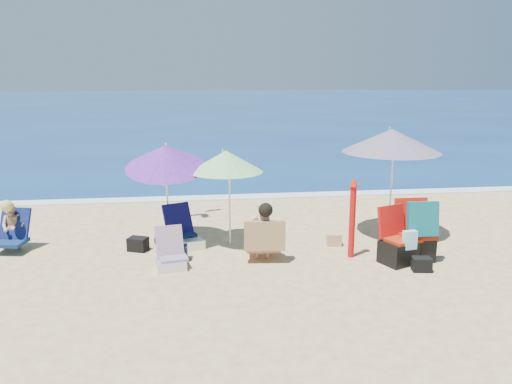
{
  "coord_description": "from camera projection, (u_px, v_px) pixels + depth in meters",
  "views": [
    {
      "loc": [
        -1.4,
        -7.69,
        3.13
      ],
      "look_at": [
        -0.3,
        1.0,
        1.1
      ],
      "focal_mm": 36.22,
      "sensor_mm": 36.0,
      "label": 1
    }
  ],
  "objects": [
    {
      "name": "bag_tan",
      "position": [
        334.0,
        240.0,
        9.56
      ],
      "size": [
        0.27,
        0.2,
        0.22
      ],
      "color": "tan",
      "rests_on": "ground"
    },
    {
      "name": "bag_black_b",
      "position": [
        422.0,
        264.0,
        8.32
      ],
      "size": [
        0.33,
        0.25,
        0.23
      ],
      "color": "black",
      "rests_on": "ground"
    },
    {
      "name": "bag_navy_b",
      "position": [
        420.0,
        244.0,
        9.26
      ],
      "size": [
        0.41,
        0.33,
        0.28
      ],
      "color": "#191834",
      "rests_on": "ground"
    },
    {
      "name": "bag_navy_a",
      "position": [
        178.0,
        253.0,
        8.8
      ],
      "size": [
        0.34,
        0.25,
        0.26
      ],
      "color": "#1A1E39",
      "rests_on": "ground"
    },
    {
      "name": "chair_rainbow",
      "position": [
        171.0,
        257.0,
        8.48
      ],
      "size": [
        0.56,
        0.68,
        0.64
      ],
      "color": "#C05D43",
      "rests_on": "ground"
    },
    {
      "name": "foam",
      "position": [
        248.0,
        197.0,
        13.24
      ],
      "size": [
        120.0,
        0.5,
        0.04
      ],
      "color": "white",
      "rests_on": "ground"
    },
    {
      "name": "person_left",
      "position": [
        12.0,
        227.0,
        9.24
      ],
      "size": [
        0.64,
        0.69,
        0.97
      ],
      "color": "tan",
      "rests_on": "ground"
    },
    {
      "name": "umbrella_striped",
      "position": [
        226.0,
        161.0,
        9.29
      ],
      "size": [
        1.7,
        1.7,
        1.8
      ],
      "color": "white",
      "rests_on": "ground"
    },
    {
      "name": "sea",
      "position": [
        204.0,
        105.0,
        51.82
      ],
      "size": [
        120.0,
        80.0,
        0.12
      ],
      "color": "navy",
      "rests_on": "ground"
    },
    {
      "name": "umbrella_turquoise",
      "position": [
        392.0,
        141.0,
        9.7
      ],
      "size": [
        2.18,
        2.18,
        2.14
      ],
      "color": "silver",
      "rests_on": "ground"
    },
    {
      "name": "ground",
      "position": [
        282.0,
        272.0,
        8.32
      ],
      "size": [
        120.0,
        120.0,
        0.0
      ],
      "color": "#D8BC84",
      "rests_on": "ground"
    },
    {
      "name": "chair_navy",
      "position": [
        183.0,
        236.0,
        9.52
      ],
      "size": [
        0.8,
        0.93,
        0.74
      ],
      "color": "#0B1C40",
      "rests_on": "ground"
    },
    {
      "name": "camp_chair_right",
      "position": [
        415.0,
        238.0,
        8.79
      ],
      "size": [
        0.68,
        0.76,
        1.07
      ],
      "color": "#A31E0B",
      "rests_on": "ground"
    },
    {
      "name": "camp_chair_left",
      "position": [
        397.0,
        247.0,
        8.66
      ],
      "size": [
        0.74,
        0.72,
        0.95
      ],
      "color": "#A2260B",
      "rests_on": "ground"
    },
    {
      "name": "furled_umbrella",
      "position": [
        353.0,
        214.0,
        8.82
      ],
      "size": [
        0.17,
        0.17,
        1.42
      ],
      "color": "red",
      "rests_on": "ground"
    },
    {
      "name": "person_center",
      "position": [
        263.0,
        232.0,
        8.74
      ],
      "size": [
        0.71,
        0.64,
        1.01
      ],
      "color": "tan",
      "rests_on": "ground"
    },
    {
      "name": "bag_black_a",
      "position": [
        138.0,
        244.0,
        9.28
      ],
      "size": [
        0.4,
        0.35,
        0.24
      ],
      "color": "black",
      "rests_on": "ground"
    },
    {
      "name": "umbrella_blue",
      "position": [
        166.0,
        157.0,
        9.26
      ],
      "size": [
        1.52,
        1.58,
        2.03
      ],
      "color": "silver",
      "rests_on": "ground"
    }
  ]
}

